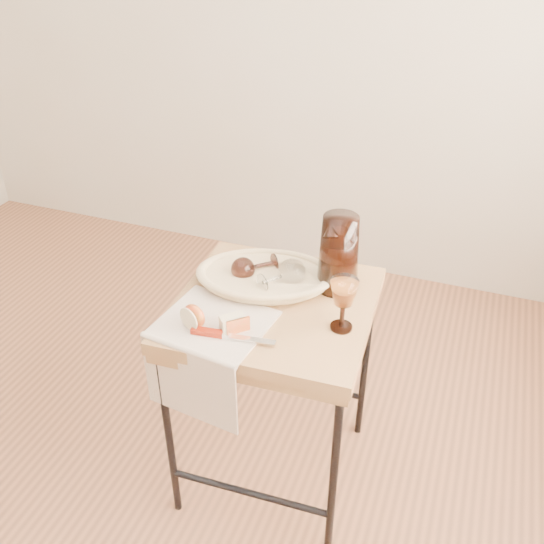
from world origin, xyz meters
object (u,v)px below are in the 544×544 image
at_px(goblet_lying_a, 257,266).
at_px(bread_basket, 265,278).
at_px(tea_towel, 214,323).
at_px(pitcher, 339,253).
at_px(goblet_lying_b, 280,277).
at_px(table_knife, 229,335).
at_px(side_table, 274,393).
at_px(apple_half, 195,316).
at_px(wine_goblet, 343,305).

bearing_deg(goblet_lying_a, bread_basket, 110.21).
xyz_separation_m(tea_towel, pitcher, (0.28, 0.30, 0.12)).
height_order(goblet_lying_b, table_knife, goblet_lying_b).
bearing_deg(side_table, bread_basket, 127.14).
relative_size(bread_basket, apple_half, 5.03).
bearing_deg(table_knife, pitcher, 51.84).
bearing_deg(table_knife, apple_half, 163.96).
height_order(tea_towel, bread_basket, bread_basket).
xyz_separation_m(goblet_lying_b, apple_half, (-0.16, -0.24, -0.01)).
distance_m(bread_basket, goblet_lying_a, 0.05).
bearing_deg(table_knife, goblet_lying_a, 90.03).
bearing_deg(wine_goblet, goblet_lying_a, 154.93).
height_order(side_table, goblet_lying_a, goblet_lying_a).
bearing_deg(wine_goblet, tea_towel, -162.44).
bearing_deg(side_table, pitcher, 43.45).
xyz_separation_m(side_table, wine_goblet, (0.22, -0.05, 0.45)).
distance_m(tea_towel, table_knife, 0.08).
bearing_deg(table_knife, goblet_lying_b, 71.74).
bearing_deg(goblet_lying_b, wine_goblet, -78.71).
relative_size(bread_basket, wine_goblet, 2.32).
bearing_deg(bread_basket, side_table, -68.38).
bearing_deg(goblet_lying_b, tea_towel, -172.12).
relative_size(bread_basket, goblet_lying_b, 2.69).
bearing_deg(tea_towel, goblet_lying_b, 67.82).
distance_m(goblet_lying_a, table_knife, 0.30).
distance_m(side_table, wine_goblet, 0.50).
bearing_deg(side_table, goblet_lying_b, 94.94).
bearing_deg(pitcher, side_table, -156.14).
bearing_deg(goblet_lying_b, table_knife, -153.91).
bearing_deg(pitcher, goblet_lying_a, 171.04).
xyz_separation_m(tea_towel, goblet_lying_b, (0.12, 0.21, 0.05)).
distance_m(wine_goblet, apple_half, 0.41).
height_order(tea_towel, apple_half, apple_half).
relative_size(goblet_lying_b, table_knife, 0.60).
bearing_deg(side_table, wine_goblet, -12.61).
xyz_separation_m(bread_basket, table_knife, (0.01, -0.28, -0.01)).
bearing_deg(side_table, goblet_lying_a, 134.18).
relative_size(goblet_lying_a, goblet_lying_b, 0.88).
bearing_deg(tea_towel, wine_goblet, 24.44).
bearing_deg(goblet_lying_b, apple_half, -176.50).
bearing_deg(wine_goblet, side_table, 167.39).
xyz_separation_m(side_table, goblet_lying_a, (-0.09, 0.10, 0.42)).
xyz_separation_m(goblet_lying_b, wine_goblet, (0.22, -0.11, 0.03)).
bearing_deg(bread_basket, tea_towel, -120.49).
height_order(apple_half, table_knife, apple_half).
distance_m(tea_towel, wine_goblet, 0.37).
distance_m(pitcher, apple_half, 0.46).
distance_m(tea_towel, goblet_lying_b, 0.25).
bearing_deg(goblet_lying_a, apple_half, 32.51).
relative_size(pitcher, wine_goblet, 1.76).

